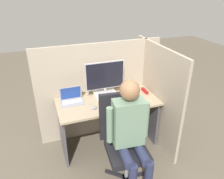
{
  "coord_description": "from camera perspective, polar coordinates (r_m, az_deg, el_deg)",
  "views": [
    {
      "loc": [
        -0.83,
        -2.16,
        2.22
      ],
      "look_at": [
        0.0,
        0.16,
        0.99
      ],
      "focal_mm": 35.0,
      "sensor_mm": 36.0,
      "label": 1
    }
  ],
  "objects": [
    {
      "name": "ground_plane",
      "position": [
        3.21,
        0.96,
        -17.4
      ],
      "size": [
        12.0,
        12.0,
        0.0
      ],
      "primitive_type": "plane",
      "color": "#665B4C"
    },
    {
      "name": "cubicle_panel_back",
      "position": [
        3.31,
        -3.07,
        -0.3
      ],
      "size": [
        1.89,
        0.05,
        1.47
      ],
      "color": "tan",
      "rests_on": "ground"
    },
    {
      "name": "cubicle_panel_right",
      "position": [
        3.24,
        11.39,
        -1.48
      ],
      "size": [
        0.04,
        1.28,
        1.47
      ],
      "color": "tan",
      "rests_on": "ground"
    },
    {
      "name": "desk",
      "position": [
        3.11,
        -1.09,
        -6.02
      ],
      "size": [
        1.39,
        0.65,
        0.74
      ],
      "color": "tan",
      "rests_on": "ground"
    },
    {
      "name": "paper_box",
      "position": [
        3.12,
        -1.78,
        -1.22
      ],
      "size": [
        0.31,
        0.23,
        0.06
      ],
      "color": "white",
      "rests_on": "desk"
    },
    {
      "name": "monitor",
      "position": [
        3.01,
        -1.87,
        3.27
      ],
      "size": [
        0.55,
        0.22,
        0.46
      ],
      "color": "#B2B2B7",
      "rests_on": "paper_box"
    },
    {
      "name": "laptop",
      "position": [
        3.0,
        -10.45,
        -2.59
      ],
      "size": [
        0.3,
        0.21,
        0.22
      ],
      "color": "#99999E",
      "rests_on": "desk"
    },
    {
      "name": "mouse",
      "position": [
        2.83,
        -4.66,
        -4.76
      ],
      "size": [
        0.07,
        0.05,
        0.03
      ],
      "color": "gray",
      "rests_on": "desk"
    },
    {
      "name": "stapler",
      "position": [
        3.27,
        8.57,
        -0.34
      ],
      "size": [
        0.04,
        0.17,
        0.04
      ],
      "color": "#A31919",
      "rests_on": "desk"
    },
    {
      "name": "carrot_toy",
      "position": [
        2.83,
        -0.16,
        -4.38
      ],
      "size": [
        0.05,
        0.13,
        0.05
      ],
      "color": "orange",
      "rests_on": "desk"
    },
    {
      "name": "office_chair",
      "position": [
        2.66,
        2.8,
        -12.65
      ],
      "size": [
        0.53,
        0.58,
        1.09
      ],
      "color": "black",
      "rests_on": "ground"
    },
    {
      "name": "person",
      "position": [
        2.4,
        4.86,
        -10.64
      ],
      "size": [
        0.48,
        0.49,
        1.35
      ],
      "color": "#282D4C",
      "rests_on": "ground"
    },
    {
      "name": "coffee_mug",
      "position": [
        3.2,
        4.81,
        -0.31
      ],
      "size": [
        0.08,
        0.08,
        0.08
      ],
      "color": "white",
      "rests_on": "desk"
    }
  ]
}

